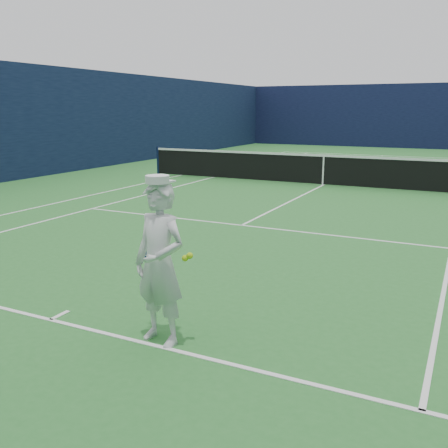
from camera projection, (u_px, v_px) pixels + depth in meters
name	position (u px, v px, depth m)	size (l,w,h in m)	color
ground	(323.00, 185.00, 16.27)	(80.00, 80.00, 0.00)	#2A6F2D
court_markings	(323.00, 185.00, 16.27)	(11.03, 23.83, 0.01)	white
windscreen_fence	(325.00, 123.00, 15.82)	(20.12, 36.12, 4.00)	#0E1333
tennis_net	(323.00, 169.00, 16.14)	(12.88, 0.09, 1.07)	#141E4C
tennis_player	(160.00, 263.00, 5.17)	(0.75, 0.57, 1.79)	white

